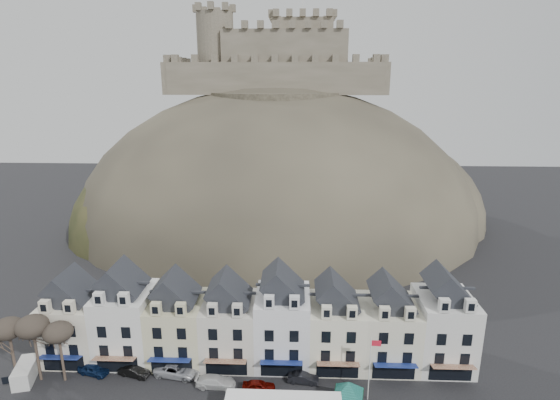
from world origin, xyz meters
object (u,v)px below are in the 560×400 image
(car_silver, at_px, (177,370))
(car_white, at_px, (216,382))
(car_maroon, at_px, (259,386))
(bus_shelter, at_px, (349,389))
(flagpole, at_px, (371,365))
(car_black, at_px, (134,371))
(car_charcoal, at_px, (303,378))
(white_van, at_px, (26,372))
(car_navy, at_px, (93,369))

(car_silver, height_order, car_white, car_silver)
(car_maroon, bearing_deg, car_white, 84.06)
(bus_shelter, bearing_deg, flagpole, 52.04)
(car_black, height_order, car_charcoal, car_black)
(white_van, bearing_deg, flagpole, -17.71)
(car_maroon, height_order, car_charcoal, car_maroon)
(car_black, xyz_separation_m, car_white, (10.40, -1.54, 0.05))
(car_white, bearing_deg, car_navy, 85.59)
(white_van, bearing_deg, car_black, -9.92)
(white_van, xyz_separation_m, car_silver, (18.12, 1.52, -0.30))
(car_silver, height_order, car_charcoal, car_silver)
(bus_shelter, distance_m, car_maroon, 10.83)
(white_van, bearing_deg, bus_shelter, -21.13)
(white_van, bearing_deg, car_silver, -10.36)
(car_black, relative_size, car_silver, 0.72)
(white_van, xyz_separation_m, car_navy, (7.72, 1.32, -0.39))
(car_silver, relative_size, car_charcoal, 1.45)
(flagpole, bearing_deg, car_black, 173.91)
(car_silver, distance_m, car_maroon, 10.68)
(white_van, bearing_deg, car_charcoal, -13.87)
(car_silver, bearing_deg, white_van, 104.03)
(bus_shelter, distance_m, car_navy, 31.43)
(car_white, bearing_deg, white_van, 90.83)
(car_black, bearing_deg, white_van, 110.48)
(car_charcoal, bearing_deg, car_silver, 93.52)
(white_van, xyz_separation_m, car_black, (12.92, 1.19, -0.42))
(car_navy, xyz_separation_m, car_charcoal, (26.03, -0.55, -0.06))
(flagpole, xyz_separation_m, white_van, (-41.21, 1.83, -3.50))
(white_van, relative_size, car_charcoal, 1.34)
(bus_shelter, relative_size, white_van, 1.24)
(car_black, bearing_deg, bus_shelter, -86.26)
(car_white, bearing_deg, bus_shelter, -101.85)
(bus_shelter, xyz_separation_m, car_silver, (-20.47, 5.55, -2.34))
(car_maroon, bearing_deg, flagpole, -94.02)
(car_charcoal, bearing_deg, car_white, 102.43)
(flagpole, distance_m, car_silver, 23.64)
(car_black, distance_m, car_maroon, 15.74)
(car_black, bearing_deg, car_silver, -71.07)
(bus_shelter, relative_size, car_black, 1.59)
(car_silver, bearing_deg, bus_shelter, -95.96)
(white_van, distance_m, car_white, 23.33)
(bus_shelter, xyz_separation_m, flagpole, (2.62, 2.20, 1.45))
(white_van, relative_size, car_white, 1.05)
(flagpole, relative_size, car_white, 1.68)
(car_white, bearing_deg, car_black, 83.27)
(bus_shelter, bearing_deg, car_white, 178.43)
(car_silver, distance_m, car_white, 5.53)
(car_navy, bearing_deg, car_silver, -73.55)
(white_van, height_order, car_white, white_van)
(flagpole, height_order, car_white, flagpole)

